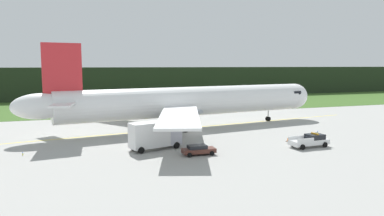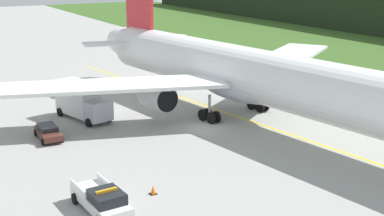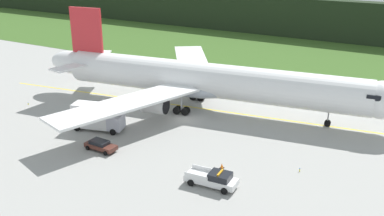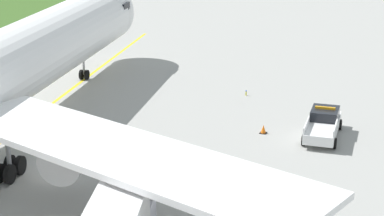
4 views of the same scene
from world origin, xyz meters
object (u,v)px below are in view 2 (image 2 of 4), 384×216
object	(u,v)px
staff_car	(48,132)
catering_truck	(82,100)
airliner	(254,76)
ops_pickup_truck	(102,200)
apron_cone	(153,190)

from	to	relation	value
staff_car	catering_truck	bearing A→B (deg)	134.77
airliner	staff_car	size ratio (longest dim) A/B	13.32
ops_pickup_truck	catering_truck	distance (m)	22.17
catering_truck	staff_car	world-z (taller)	catering_truck
ops_pickup_truck	staff_car	distance (m)	16.65
catering_truck	staff_car	distance (m)	6.93
airliner	ops_pickup_truck	distance (m)	23.97
ops_pickup_truck	apron_cone	bearing A→B (deg)	102.85
staff_car	ops_pickup_truck	bearing A→B (deg)	-2.63
ops_pickup_truck	staff_car	bearing A→B (deg)	177.37
apron_cone	airliner	bearing A→B (deg)	123.58
catering_truck	staff_car	xyz separation A→B (m)	(4.80, -4.83, -1.30)
ops_pickup_truck	staff_car	size ratio (longest dim) A/B	1.36
airliner	catering_truck	xyz separation A→B (m)	(-9.62, -14.90, -2.79)
catering_truck	ops_pickup_truck	bearing A→B (deg)	-14.64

